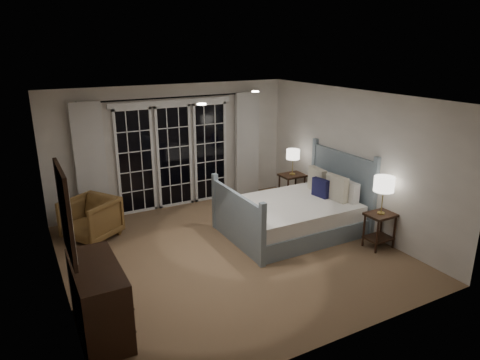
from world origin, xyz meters
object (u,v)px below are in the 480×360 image
nightstand_right (292,184)px  lamp_left (384,184)px  armchair (91,219)px  nightstand_left (380,225)px  dresser (99,299)px  bed (295,214)px  lamp_right (293,155)px

nightstand_right → lamp_left: size_ratio=1.03×
armchair → nightstand_left: bearing=23.7°
lamp_left → armchair: size_ratio=0.78×
dresser → bed: bearing=19.0°
bed → nightstand_left: (0.86, -1.19, 0.06)m
bed → armchair: 3.57m
armchair → dresser: 2.71m
nightstand_left → dresser: bearing=-179.2°
bed → nightstand_left: bed is taller
bed → lamp_left: (0.86, -1.19, 0.77)m
nightstand_right → lamp_right: (0.00, 0.00, 0.64)m
lamp_right → armchair: lamp_right is taller
bed → dresser: 3.85m
nightstand_right → bed: bearing=-122.9°
nightstand_left → dresser: 4.50m
lamp_left → lamp_right: lamp_left is taller
bed → armchair: size_ratio=2.86×
lamp_left → armchair: lamp_left is taller
nightstand_left → dresser: size_ratio=0.49×
lamp_left → dresser: (-4.50, -0.06, -0.67)m
lamp_right → dresser: 5.08m
armchair → lamp_left: bearing=23.7°
lamp_right → dresser: lamp_right is taller
nightstand_left → lamp_right: 2.47m
lamp_left → armchair: (-4.13, 2.62, -0.74)m
nightstand_left → lamp_left: (-0.00, 0.00, 0.71)m
lamp_left → dresser: lamp_left is taller
nightstand_right → dresser: size_ratio=0.53×
lamp_left → nightstand_right: bearing=92.3°
lamp_left → nightstand_left: bearing=-26.6°
dresser → armchair: bearing=82.0°
lamp_left → armchair: bearing=147.6°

